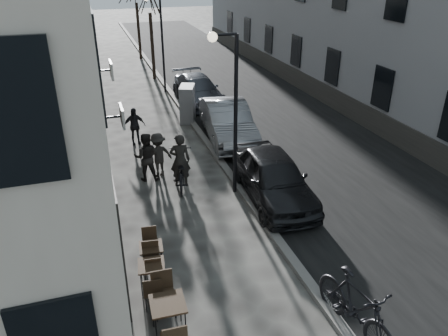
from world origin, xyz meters
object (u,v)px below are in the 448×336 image
streetlamp_far (159,34)px  bicycle (181,170)px  bistro_set_a (169,315)px  moped (356,308)px  car_mid (227,122)px  pedestrian_far (134,126)px  car_far (198,90)px  bistro_set_b (152,274)px  bistro_set_c (152,255)px  pedestrian_near (146,157)px  utility_cabinet (187,104)px  car_near (273,177)px  pedestrian_mid (158,155)px  streetlamp_near (230,99)px

streetlamp_far → bicycle: size_ratio=2.38×
bistro_set_a → moped: size_ratio=0.74×
bicycle → car_mid: car_mid is taller
pedestrian_far → car_far: 5.95m
bistro_set_b → bistro_set_c: (0.11, 0.74, -0.03)m
car_mid → moped: car_mid is taller
pedestrian_near → moped: pedestrian_near is taller
bistro_set_a → utility_cabinet: (3.31, 12.19, 0.32)m
pedestrian_far → car_near: size_ratio=0.35×
utility_cabinet → bicycle: 6.21m
pedestrian_mid → pedestrian_near: bearing=6.0°
streetlamp_far → streetlamp_near: bearing=-90.0°
pedestrian_far → pedestrian_near: bearing=-95.0°
bistro_set_b → bistro_set_c: 0.75m
bistro_set_c → pedestrian_near: size_ratio=0.82×
bistro_set_b → car_mid: size_ratio=0.31×
pedestrian_near → car_far: bearing=-103.7°
utility_cabinet → car_mid: (1.06, -2.63, -0.05)m
bistro_set_c → car_near: (4.20, 2.30, 0.34)m
streetlamp_near → pedestrian_far: size_ratio=3.33×
pedestrian_mid → pedestrian_far: pedestrian_mid is taller
bistro_set_c → pedestrian_mid: (1.06, 4.96, 0.38)m
bistro_set_c → pedestrian_far: 8.11m
bistro_set_c → car_far: size_ratio=0.30×
car_near → car_mid: car_mid is taller
bistro_set_b → moped: moped is taller
pedestrian_mid → car_far: 8.39m
bistro_set_a → car_near: bearing=48.7°
pedestrian_far → streetlamp_near: bearing=-69.1°
streetlamp_far → car_far: (1.44, -2.45, -2.48)m
streetlamp_far → car_near: streetlamp_far is taller
streetlamp_far → utility_cabinet: size_ratio=3.05×
car_far → bistro_set_c: bearing=-111.4°
streetlamp_far → pedestrian_near: streetlamp_far is taller
streetlamp_far → utility_cabinet: bearing=-86.9°
bistro_set_b → moped: 4.46m
streetlamp_far → utility_cabinet: 5.57m
utility_cabinet → pedestrian_far: 3.29m
car_far → pedestrian_far: bearing=-132.0°
utility_cabinet → moped: size_ratio=0.72×
bicycle → car_mid: bearing=-116.5°
streetlamp_near → utility_cabinet: (0.27, 6.94, -2.33)m
bistro_set_b → car_far: 14.14m
car_mid → utility_cabinet: bearing=117.7°
streetlamp_far → car_near: bearing=-84.8°
streetlamp_far → moped: (0.52, -18.37, -2.47)m
moped → pedestrian_far: bearing=96.5°
car_far → moped: (-0.92, -15.91, 0.02)m
streetlamp_near → bicycle: 3.10m
streetlamp_near → streetlamp_far: bearing=90.0°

